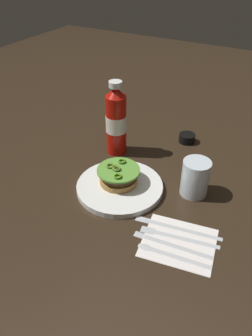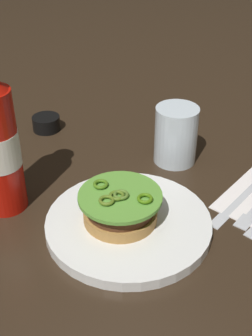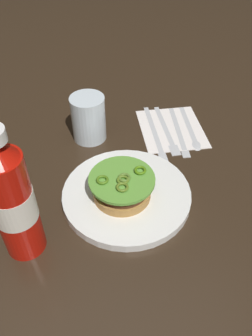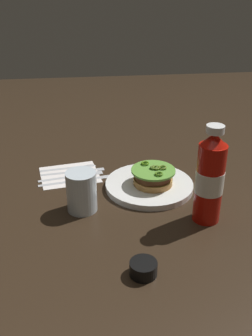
# 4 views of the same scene
# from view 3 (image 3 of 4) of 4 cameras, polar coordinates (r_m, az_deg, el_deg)

# --- Properties ---
(ground_plane) EXTENTS (3.00, 3.00, 0.00)m
(ground_plane) POSITION_cam_3_polar(r_m,az_deg,el_deg) (0.75, -8.81, -0.12)
(ground_plane) COLOR #2E2115
(dinner_plate) EXTENTS (0.25, 0.25, 0.02)m
(dinner_plate) POSITION_cam_3_polar(r_m,az_deg,el_deg) (0.68, 0.09, -4.46)
(dinner_plate) COLOR white
(dinner_plate) RESTS_ON ground_plane
(burger_sandwich) EXTENTS (0.12, 0.12, 0.05)m
(burger_sandwich) POSITION_cam_3_polar(r_m,az_deg,el_deg) (0.65, -0.69, -3.12)
(burger_sandwich) COLOR #B27E40
(burger_sandwich) RESTS_ON dinner_plate
(ketchup_bottle) EXTENTS (0.07, 0.07, 0.25)m
(ketchup_bottle) POSITION_cam_3_polar(r_m,az_deg,el_deg) (0.55, -18.42, -5.27)
(ketchup_bottle) COLOR #B81209
(ketchup_bottle) RESTS_ON ground_plane
(water_glass) EXTENTS (0.08, 0.08, 0.11)m
(water_glass) POSITION_cam_3_polar(r_m,az_deg,el_deg) (0.80, -6.27, 8.24)
(water_glass) COLOR silver
(water_glass) RESTS_ON ground_plane
(napkin) EXTENTS (0.20, 0.18, 0.00)m
(napkin) POSITION_cam_3_polar(r_m,az_deg,el_deg) (0.86, 7.58, 6.58)
(napkin) COLOR white
(napkin) RESTS_ON ground_plane
(steak_knife) EXTENTS (0.22, 0.05, 0.00)m
(steak_knife) POSITION_cam_3_polar(r_m,az_deg,el_deg) (0.82, 5.03, 5.39)
(steak_knife) COLOR silver
(steak_knife) RESTS_ON napkin
(fork_utensil) EXTENTS (0.20, 0.05, 0.00)m
(fork_utensil) POSITION_cam_3_polar(r_m,az_deg,el_deg) (0.84, 6.96, 5.90)
(fork_utensil) COLOR silver
(fork_utensil) RESTS_ON napkin
(butter_knife) EXTENTS (0.20, 0.03, 0.00)m
(butter_knife) POSITION_cam_3_polar(r_m,az_deg,el_deg) (0.84, 8.91, 5.79)
(butter_knife) COLOR silver
(butter_knife) RESTS_ON napkin
(spoon_utensil) EXTENTS (0.18, 0.04, 0.00)m
(spoon_utensil) POSITION_cam_3_polar(r_m,az_deg,el_deg) (0.85, 10.95, 5.83)
(spoon_utensil) COLOR silver
(spoon_utensil) RESTS_ON napkin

